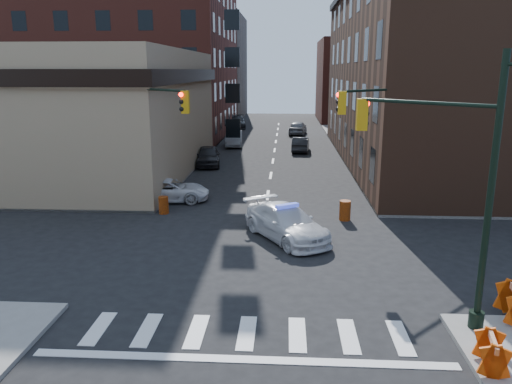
# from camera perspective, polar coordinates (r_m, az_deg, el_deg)

# --- Properties ---
(ground) EXTENTS (140.00, 140.00, 0.00)m
(ground) POSITION_cam_1_polar(r_m,az_deg,el_deg) (21.56, 0.35, -6.88)
(ground) COLOR black
(ground) RESTS_ON ground
(sidewalk_nw) EXTENTS (34.00, 54.50, 0.15)m
(sidewalk_nw) POSITION_cam_1_polar(r_m,az_deg,el_deg) (58.60, -20.95, 5.49)
(sidewalk_nw) COLOR gray
(sidewalk_nw) RESTS_ON ground
(sidewalk_ne) EXTENTS (34.00, 54.50, 0.15)m
(sidewalk_ne) POSITION_cam_1_polar(r_m,az_deg,el_deg) (57.75, 25.82, 4.92)
(sidewalk_ne) COLOR gray
(sidewalk_ne) RESTS_ON ground
(bank_building) EXTENTS (22.00, 22.00, 9.00)m
(bank_building) POSITION_cam_1_polar(r_m,az_deg,el_deg) (40.98, -23.01, 8.36)
(bank_building) COLOR #90795E
(bank_building) RESTS_ON ground
(apartment_block) EXTENTS (25.00, 25.00, 24.00)m
(apartment_block) POSITION_cam_1_polar(r_m,az_deg,el_deg) (63.40, -15.26, 17.30)
(apartment_block) COLOR #5E271D
(apartment_block) RESTS_ON ground
(commercial_row_ne) EXTENTS (14.00, 34.00, 14.00)m
(commercial_row_ne) POSITION_cam_1_polar(r_m,az_deg,el_deg) (44.28, 19.52, 12.23)
(commercial_row_ne) COLOR #4B2D1E
(commercial_row_ne) RESTS_ON ground
(filler_nw) EXTENTS (20.00, 18.00, 16.00)m
(filler_nw) POSITION_cam_1_polar(r_m,az_deg,el_deg) (83.90, -8.56, 13.90)
(filler_nw) COLOR brown
(filler_nw) RESTS_ON ground
(filler_ne) EXTENTS (16.00, 16.00, 12.00)m
(filler_ne) POSITION_cam_1_polar(r_m,az_deg,el_deg) (79.22, 13.13, 12.27)
(filler_ne) COLOR #5E271D
(filler_ne) RESTS_ON ground
(signal_pole_se) EXTENTS (5.40, 5.27, 8.00)m
(signal_pole_se) POSITION_cam_1_polar(r_m,az_deg,el_deg) (15.72, 21.76, 1.82)
(signal_pole_se) COLOR black
(signal_pole_se) RESTS_ON sidewalk_se
(signal_pole_nw) EXTENTS (3.58, 3.67, 8.00)m
(signal_pole_nw) POSITION_cam_1_polar(r_m,az_deg,el_deg) (26.61, -11.76, 6.44)
(signal_pole_nw) COLOR black
(signal_pole_nw) RESTS_ON sidewalk_nw
(signal_pole_ne) EXTENTS (3.67, 3.58, 8.00)m
(signal_pole_ne) POSITION_cam_1_polar(r_m,az_deg,el_deg) (26.14, 13.98, 6.19)
(signal_pole_ne) COLOR black
(signal_pole_ne) RESTS_ON sidewalk_ne
(tree_ne_near) EXTENTS (3.00, 3.00, 4.85)m
(tree_ne_near) POSITION_cam_1_polar(r_m,az_deg,el_deg) (46.77, 11.45, 8.46)
(tree_ne_near) COLOR black
(tree_ne_near) RESTS_ON sidewalk_ne
(tree_ne_far) EXTENTS (3.00, 3.00, 4.85)m
(tree_ne_far) POSITION_cam_1_polar(r_m,az_deg,el_deg) (54.68, 10.31, 9.25)
(tree_ne_far) COLOR black
(tree_ne_far) RESTS_ON sidewalk_ne
(police_car) EXTENTS (4.59, 5.59, 1.52)m
(police_car) POSITION_cam_1_polar(r_m,az_deg,el_deg) (23.03, 3.49, -3.54)
(police_car) COLOR silver
(police_car) RESTS_ON ground
(pickup) EXTENTS (5.00, 2.74, 1.33)m
(pickup) POSITION_cam_1_polar(r_m,az_deg,el_deg) (30.00, -9.91, 0.19)
(pickup) COLOR silver
(pickup) RESTS_ON ground
(parked_car_wnear) EXTENTS (2.48, 4.88, 1.59)m
(parked_car_wnear) POSITION_cam_1_polar(r_m,az_deg,el_deg) (40.87, -5.51, 4.13)
(parked_car_wnear) COLOR black
(parked_car_wnear) RESTS_ON ground
(parked_car_wfar) EXTENTS (2.03, 4.85, 1.56)m
(parked_car_wfar) POSITION_cam_1_polar(r_m,az_deg,el_deg) (51.18, -2.54, 6.11)
(parked_car_wfar) COLOR gray
(parked_car_wfar) RESTS_ON ground
(parked_car_wdeep) EXTENTS (2.87, 5.85, 1.64)m
(parked_car_wdeep) POSITION_cam_1_polar(r_m,az_deg,el_deg) (67.34, -2.20, 7.99)
(parked_car_wdeep) COLOR black
(parked_car_wdeep) RESTS_ON ground
(parked_car_enear) EXTENTS (1.82, 4.33, 1.39)m
(parked_car_enear) POSITION_cam_1_polar(r_m,az_deg,el_deg) (47.97, 5.13, 5.45)
(parked_car_enear) COLOR black
(parked_car_enear) RESTS_ON ground
(parked_car_efar) EXTENTS (2.50, 5.01, 1.64)m
(parked_car_efar) POSITION_cam_1_polar(r_m,az_deg,el_deg) (60.91, 4.80, 7.34)
(parked_car_efar) COLOR gray
(parked_car_efar) RESTS_ON ground
(pedestrian_a) EXTENTS (0.78, 0.75, 1.79)m
(pedestrian_a) POSITION_cam_1_polar(r_m,az_deg,el_deg) (30.01, -19.42, 0.36)
(pedestrian_a) COLOR black
(pedestrian_a) RESTS_ON sidewalk_nw
(pedestrian_b) EXTENTS (0.93, 0.78, 1.68)m
(pedestrian_b) POSITION_cam_1_polar(r_m,az_deg,el_deg) (30.74, -21.57, 0.38)
(pedestrian_b) COLOR black
(pedestrian_b) RESTS_ON sidewalk_nw
(pedestrian_c) EXTENTS (1.12, 0.62, 1.80)m
(pedestrian_c) POSITION_cam_1_polar(r_m,az_deg,el_deg) (32.47, -22.34, 1.08)
(pedestrian_c) COLOR #202530
(pedestrian_c) RESTS_ON sidewalk_nw
(barrel_road) EXTENTS (0.62, 0.62, 1.03)m
(barrel_road) POSITION_cam_1_polar(r_m,az_deg,el_deg) (26.28, 10.13, -2.09)
(barrel_road) COLOR #CB4609
(barrel_road) RESTS_ON ground
(barrel_bank) EXTENTS (0.61, 0.61, 0.94)m
(barrel_bank) POSITION_cam_1_polar(r_m,az_deg,el_deg) (27.51, -10.52, -1.48)
(barrel_bank) COLOR #C94409
(barrel_bank) RESTS_ON ground
(barricade_se_b) EXTENTS (0.82, 1.26, 0.88)m
(barricade_se_b) POSITION_cam_1_polar(r_m,az_deg,el_deg) (14.65, 25.33, -16.29)
(barricade_se_b) COLOR #D5400A
(barricade_se_b) RESTS_ON sidewalk_se
(barricade_nw_a) EXTENTS (1.07, 0.55, 0.80)m
(barricade_nw_a) POSITION_cam_1_polar(r_m,az_deg,el_deg) (30.08, -15.77, -0.31)
(barricade_nw_a) COLOR red
(barricade_nw_a) RESTS_ON sidewalk_nw
(barricade_nw_b) EXTENTS (1.24, 0.80, 0.86)m
(barricade_nw_b) POSITION_cam_1_polar(r_m,az_deg,el_deg) (30.78, -16.20, 0.03)
(barricade_nw_b) COLOR #E6540A
(barricade_nw_b) RESTS_ON sidewalk_nw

